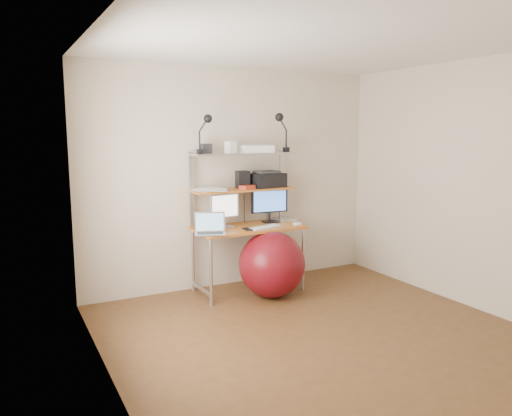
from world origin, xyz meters
The scene contains 20 objects.
room centered at (0.00, 0.00, 1.25)m, with size 3.60×3.60×3.60m.
computer_desk centered at (0.00, 1.50, 0.96)m, with size 1.20×0.60×1.57m.
wall_outlet centered at (0.85, 1.79, 0.30)m, with size 0.08×0.01×0.12m, color white.
monitor_silver centered at (-0.24, 1.53, 0.95)m, with size 0.35×0.14×0.40m.
monitor_black centered at (0.34, 1.56, 0.96)m, with size 0.45×0.14×0.45m.
laptop centered at (-0.52, 1.28, 0.79)m, with size 0.38×0.34×0.27m.
keyboard centered at (0.14, 1.30, 0.75)m, with size 0.39×0.11×0.01m, color white.
mouse centered at (0.54, 1.28, 0.75)m, with size 0.08×0.05×0.02m, color white.
mac_mini centered at (0.52, 1.53, 0.76)m, with size 0.22×0.22×0.04m, color silver.
phone centered at (-0.09, 1.28, 0.75)m, with size 0.08×0.14×0.01m, color black.
printer centered at (0.31, 1.57, 1.24)m, with size 0.41×0.30×0.19m.
nas_cube centered at (0.01, 1.60, 1.25)m, with size 0.13×0.13×0.20m, color black.
red_box centered at (0.01, 1.47, 1.17)m, with size 0.16×0.11×0.04m, color #B6381D.
scanner centered at (0.16, 1.56, 1.60)m, with size 0.38×0.27×0.09m.
box_white centered at (-0.15, 1.56, 1.61)m, with size 0.11×0.09×0.12m, color white.
box_grey centered at (-0.42, 1.62, 1.60)m, with size 0.10×0.10×0.10m, color #2A2A2D.
clip_lamp_left centered at (-0.47, 1.48, 1.85)m, with size 0.16×0.09×0.41m.
clip_lamp_right centered at (0.45, 1.51, 1.87)m, with size 0.18×0.10×0.44m.
exercise_ball centered at (0.13, 1.14, 0.36)m, with size 0.72×0.72×0.72m, color #670B0E.
paper_stack centered at (-0.39, 1.57, 1.16)m, with size 0.41×0.41×0.02m.
Camera 1 is at (-2.44, -3.42, 1.80)m, focal length 35.00 mm.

